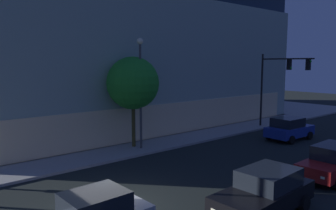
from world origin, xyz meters
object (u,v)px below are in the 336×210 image
Objects in this scene: sidewalk_tree at (133,83)px; car_blue at (289,128)px; modern_building at (104,51)px; traffic_light_far_corner at (279,76)px; car_black at (265,192)px; street_lamp_sidewalk at (140,79)px; car_red at (332,161)px.

sidewalk_tree is 1.53× the size of car_blue.
traffic_light_far_corner is (7.97, -17.03, -2.50)m from modern_building.
traffic_light_far_corner is at bearing 44.28° from car_blue.
modern_building is 27.80m from car_black.
car_black is at bearing -149.81° from traffic_light_far_corner.
street_lamp_sidewalk reaches higher than car_blue.
street_lamp_sidewalk reaches higher than car_red.
modern_building is at bearing 74.04° from car_black.
modern_building is 4.32× the size of street_lamp_sidewalk.
sidewalk_tree is 1.40× the size of car_red.
traffic_light_far_corner is 1.62× the size of car_blue.
car_blue reaches higher than car_red.
car_blue is at bearing -24.50° from street_lamp_sidewalk.
street_lamp_sidewalk is 12.47m from car_blue.
sidewalk_tree is at bearing 152.58° from car_blue.
car_black is at bearing -99.54° from street_lamp_sidewalk.
car_red is 1.09× the size of car_blue.
street_lamp_sidewalk is at bearing 170.86° from traffic_light_far_corner.
traffic_light_far_corner reaches higher than car_black.
sidewalk_tree is at bearing 98.61° from street_lamp_sidewalk.
street_lamp_sidewalk reaches higher than car_black.
sidewalk_tree is 1.29× the size of car_black.
car_black is at bearing -153.67° from car_blue.
traffic_light_far_corner reaches higher than sidewalk_tree.
traffic_light_far_corner is 0.89× the size of street_lamp_sidewalk.
street_lamp_sidewalk is at bearing -81.39° from sidewalk_tree.
car_black is 6.31m from car_red.
street_lamp_sidewalk is at bearing -110.52° from modern_building.
traffic_light_far_corner is at bearing -12.05° from sidewalk_tree.
sidewalk_tree is (-0.11, 0.74, -0.29)m from street_lamp_sidewalk.
modern_building is 4.86× the size of traffic_light_far_corner.
traffic_light_far_corner reaches higher than car_red.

